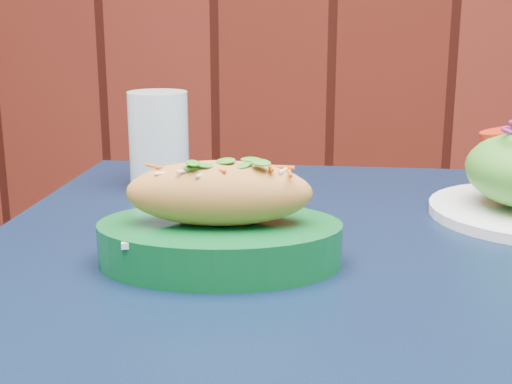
# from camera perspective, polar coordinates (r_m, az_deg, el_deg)

# --- Properties ---
(cafe_table) EXTENTS (0.81, 0.81, 0.75)m
(cafe_table) POSITION_cam_1_polar(r_m,az_deg,el_deg) (0.77, 7.62, -10.83)
(cafe_table) COLOR black
(cafe_table) RESTS_ON ground
(banh_mi_basket) EXTENTS (0.25, 0.17, 0.11)m
(banh_mi_basket) POSITION_cam_1_polar(r_m,az_deg,el_deg) (0.69, -2.93, -2.51)
(banh_mi_basket) COLOR #095723
(banh_mi_basket) RESTS_ON cafe_table
(water_glass) EXTENTS (0.08, 0.08, 0.13)m
(water_glass) POSITION_cam_1_polar(r_m,az_deg,el_deg) (0.99, -7.79, 4.14)
(water_glass) COLOR silver
(water_glass) RESTS_ON cafe_table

